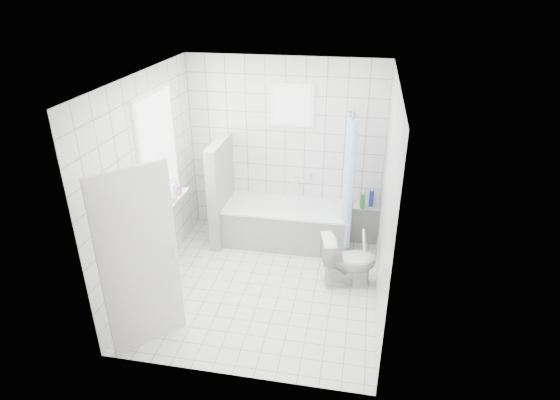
# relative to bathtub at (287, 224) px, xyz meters

# --- Properties ---
(ground) EXTENTS (3.00, 3.00, 0.00)m
(ground) POSITION_rel_bathtub_xyz_m (-0.10, -1.12, -0.29)
(ground) COLOR white
(ground) RESTS_ON ground
(ceiling) EXTENTS (3.00, 3.00, 0.00)m
(ceiling) POSITION_rel_bathtub_xyz_m (-0.10, -1.12, 2.31)
(ceiling) COLOR white
(ceiling) RESTS_ON ground
(wall_back) EXTENTS (2.80, 0.02, 2.60)m
(wall_back) POSITION_rel_bathtub_xyz_m (-0.10, 0.38, 1.01)
(wall_back) COLOR white
(wall_back) RESTS_ON ground
(wall_front) EXTENTS (2.80, 0.02, 2.60)m
(wall_front) POSITION_rel_bathtub_xyz_m (-0.10, -2.62, 1.01)
(wall_front) COLOR white
(wall_front) RESTS_ON ground
(wall_left) EXTENTS (0.02, 3.00, 2.60)m
(wall_left) POSITION_rel_bathtub_xyz_m (-1.50, -1.12, 1.01)
(wall_left) COLOR white
(wall_left) RESTS_ON ground
(wall_right) EXTENTS (0.02, 3.00, 2.60)m
(wall_right) POSITION_rel_bathtub_xyz_m (1.30, -1.12, 1.01)
(wall_right) COLOR white
(wall_right) RESTS_ON ground
(window_left) EXTENTS (0.01, 0.90, 1.40)m
(window_left) POSITION_rel_bathtub_xyz_m (-1.46, -0.82, 1.31)
(window_left) COLOR white
(window_left) RESTS_ON wall_left
(window_back) EXTENTS (0.50, 0.01, 0.50)m
(window_back) POSITION_rel_bathtub_xyz_m (-0.00, 0.33, 1.66)
(window_back) COLOR white
(window_back) RESTS_ON wall_back
(window_sill) EXTENTS (0.18, 1.02, 0.08)m
(window_sill) POSITION_rel_bathtub_xyz_m (-1.41, -0.82, 0.57)
(window_sill) COLOR white
(window_sill) RESTS_ON wall_left
(door) EXTENTS (0.55, 0.63, 2.00)m
(door) POSITION_rel_bathtub_xyz_m (-1.09, -2.30, 0.71)
(door) COLOR silver
(door) RESTS_ON ground
(bathtub) EXTENTS (1.79, 0.77, 0.58)m
(bathtub) POSITION_rel_bathtub_xyz_m (0.00, 0.00, 0.00)
(bathtub) COLOR white
(bathtub) RESTS_ON ground
(partition_wall) EXTENTS (0.15, 0.85, 1.50)m
(partition_wall) POSITION_rel_bathtub_xyz_m (-0.96, -0.05, 0.46)
(partition_wall) COLOR white
(partition_wall) RESTS_ON ground
(tiled_ledge) EXTENTS (0.40, 0.24, 0.55)m
(tiled_ledge) POSITION_rel_bathtub_xyz_m (1.12, 0.25, -0.02)
(tiled_ledge) COLOR white
(tiled_ledge) RESTS_ON ground
(toilet) EXTENTS (0.76, 0.55, 0.70)m
(toilet) POSITION_rel_bathtub_xyz_m (0.93, -0.90, 0.06)
(toilet) COLOR white
(toilet) RESTS_ON ground
(curtain_rod) EXTENTS (0.02, 0.80, 0.02)m
(curtain_rod) POSITION_rel_bathtub_xyz_m (0.84, -0.02, 1.71)
(curtain_rod) COLOR silver
(curtain_rod) RESTS_ON wall_back
(shower_curtain) EXTENTS (0.14, 0.48, 1.78)m
(shower_curtain) POSITION_rel_bathtub_xyz_m (0.84, -0.16, 0.81)
(shower_curtain) COLOR #4884D5
(shower_curtain) RESTS_ON curtain_rod
(tub_faucet) EXTENTS (0.18, 0.06, 0.06)m
(tub_faucet) POSITION_rel_bathtub_xyz_m (0.10, 0.33, 0.56)
(tub_faucet) COLOR silver
(tub_faucet) RESTS_ON wall_back
(sill_bottles) EXTENTS (0.17, 0.72, 0.32)m
(sill_bottles) POSITION_rel_bathtub_xyz_m (-1.40, -0.87, 0.74)
(sill_bottles) COLOR #35D8F2
(sill_bottles) RESTS_ON window_sill
(ledge_bottles) EXTENTS (0.19, 0.15, 0.25)m
(ledge_bottles) POSITION_rel_bathtub_xyz_m (1.09, 0.24, 0.37)
(ledge_bottles) COLOR green
(ledge_bottles) RESTS_ON tiled_ledge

